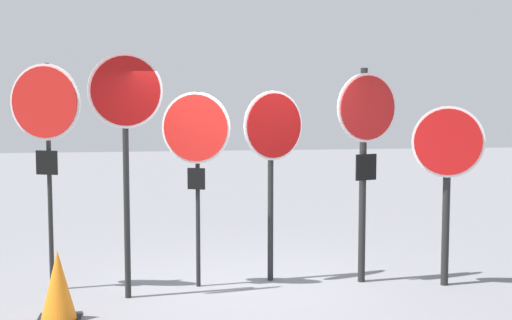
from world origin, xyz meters
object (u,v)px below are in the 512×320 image
at_px(stop_sign_1, 126,117).
at_px(stop_sign_4, 366,136).
at_px(stop_sign_5, 447,161).
at_px(stop_sign_0, 46,118).
at_px(stop_sign_2, 196,139).
at_px(traffic_cone_0, 58,286).
at_px(stop_sign_3, 273,143).

bearing_deg(stop_sign_1, stop_sign_4, -5.27).
distance_m(stop_sign_1, stop_sign_5, 3.70).
height_order(stop_sign_0, stop_sign_2, stop_sign_0).
bearing_deg(stop_sign_1, traffic_cone_0, -146.23).
xyz_separation_m(stop_sign_2, traffic_cone_0, (-1.44, -1.03, -1.38)).
height_order(stop_sign_2, traffic_cone_0, stop_sign_2).
relative_size(stop_sign_3, stop_sign_5, 1.08).
bearing_deg(stop_sign_5, traffic_cone_0, -149.90).
distance_m(stop_sign_4, traffic_cone_0, 3.83).
relative_size(stop_sign_2, stop_sign_3, 1.00).
bearing_deg(stop_sign_2, stop_sign_0, -161.09).
distance_m(stop_sign_2, traffic_cone_0, 2.24).
distance_m(stop_sign_1, traffic_cone_0, 1.90).
distance_m(stop_sign_1, stop_sign_3, 1.80).
bearing_deg(stop_sign_0, stop_sign_4, 18.72).
bearing_deg(stop_sign_0, stop_sign_5, 15.65).
xyz_separation_m(stop_sign_0, traffic_cone_0, (0.24, -1.12, -1.63)).
bearing_deg(traffic_cone_0, stop_sign_4, 15.71).
relative_size(stop_sign_4, stop_sign_5, 1.21).
distance_m(stop_sign_0, stop_sign_2, 1.70).
relative_size(stop_sign_0, traffic_cone_0, 3.65).
distance_m(stop_sign_0, traffic_cone_0, 2.00).
relative_size(stop_sign_2, stop_sign_4, 0.89).
xyz_separation_m(stop_sign_1, traffic_cone_0, (-0.67, -0.67, -1.65)).
height_order(stop_sign_4, stop_sign_5, stop_sign_4).
height_order(stop_sign_2, stop_sign_4, stop_sign_4).
xyz_separation_m(stop_sign_1, stop_sign_4, (2.76, 0.30, -0.24)).
bearing_deg(stop_sign_0, stop_sign_2, 18.02).
height_order(stop_sign_5, traffic_cone_0, stop_sign_5).
bearing_deg(stop_sign_4, stop_sign_1, 168.28).
distance_m(stop_sign_0, stop_sign_3, 2.62).
xyz_separation_m(stop_sign_0, stop_sign_3, (2.60, 0.06, -0.31)).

